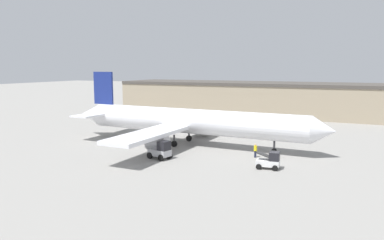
{
  "coord_description": "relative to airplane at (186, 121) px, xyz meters",
  "views": [
    {
      "loc": [
        23.1,
        -50.14,
        11.7
      ],
      "look_at": [
        0.0,
        0.0,
        3.8
      ],
      "focal_mm": 35.0,
      "sensor_mm": 36.0,
      "label": 1
    }
  ],
  "objects": [
    {
      "name": "ground_plane",
      "position": [
        0.95,
        -0.03,
        -3.51
      ],
      "size": [
        400.0,
        400.0,
        0.0
      ],
      "primitive_type": "plane",
      "color": "gray"
    },
    {
      "name": "ground_crew_worker",
      "position": [
        11.69,
        -3.69,
        -2.54
      ],
      "size": [
        0.4,
        0.4,
        1.82
      ],
      "rotation": [
        0.0,
        0.0,
        3.77
      ],
      "color": "#1E2338",
      "rests_on": "ground_plane"
    },
    {
      "name": "baggage_tug",
      "position": [
        0.96,
        -9.51,
        -2.43
      ],
      "size": [
        3.13,
        2.43,
        2.39
      ],
      "rotation": [
        0.0,
        0.0,
        -0.23
      ],
      "color": "#B2B2B7",
      "rests_on": "ground_plane"
    },
    {
      "name": "belt_loader_truck",
      "position": [
        14.63,
        -8.34,
        -2.56
      ],
      "size": [
        2.74,
        1.92,
        2.03
      ],
      "rotation": [
        0.0,
        0.0,
        0.09
      ],
      "color": "silver",
      "rests_on": "ground_plane"
    },
    {
      "name": "terminal_building",
      "position": [
        -2.9,
        41.4,
        0.42
      ],
      "size": [
        64.3,
        16.31,
        7.84
      ],
      "color": "gray",
      "rests_on": "ground_plane"
    },
    {
      "name": "airplane",
      "position": [
        0.0,
        0.0,
        0.0
      ],
      "size": [
        41.73,
        33.26,
        10.84
      ],
      "rotation": [
        0.0,
        0.0,
        -0.03
      ],
      "color": "white",
      "rests_on": "ground_plane"
    }
  ]
}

